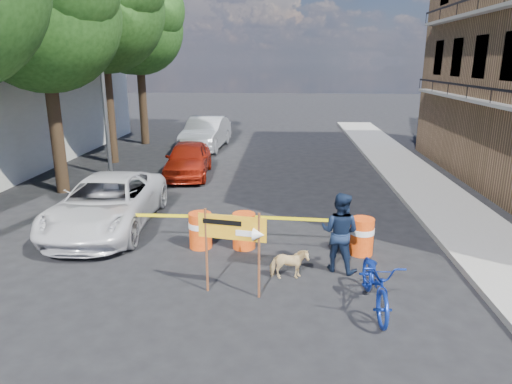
# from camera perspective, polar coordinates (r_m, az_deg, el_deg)

# --- Properties ---
(ground) EXTENTS (120.00, 120.00, 0.00)m
(ground) POSITION_cam_1_polar(r_m,az_deg,el_deg) (9.44, -3.31, -12.43)
(ground) COLOR black
(ground) RESTS_ON ground
(sidewalk_east) EXTENTS (2.40, 40.00, 0.15)m
(sidewalk_east) POSITION_cam_1_polar(r_m,az_deg,el_deg) (15.78, 22.45, -1.50)
(sidewalk_east) COLOR gray
(sidewalk_east) RESTS_ON ground
(tree_mid_a) EXTENTS (5.25, 5.00, 8.68)m
(tree_mid_a) POSITION_cam_1_polar(r_m,az_deg,el_deg) (17.18, -24.98, 19.67)
(tree_mid_a) COLOR #332316
(tree_mid_a) RESTS_ON ground
(tree_mid_b) EXTENTS (5.67, 5.40, 9.62)m
(tree_mid_b) POSITION_cam_1_polar(r_m,az_deg,el_deg) (21.79, -18.70, 21.08)
(tree_mid_b) COLOR #332316
(tree_mid_b) RESTS_ON ground
(tree_far) EXTENTS (5.04, 4.80, 8.84)m
(tree_far) POSITION_cam_1_polar(r_m,az_deg,el_deg) (26.47, -14.42, 19.27)
(tree_far) COLOR #332316
(tree_far) RESTS_ON ground
(streetlamp) EXTENTS (1.25, 0.18, 8.00)m
(streetlamp) POSITION_cam_1_polar(r_m,az_deg,el_deg) (19.06, -18.60, 14.87)
(streetlamp) COLOR gray
(streetlamp) RESTS_ON ground
(barrel_far_left) EXTENTS (0.58, 0.58, 0.90)m
(barrel_far_left) POSITION_cam_1_polar(r_m,az_deg,el_deg) (11.96, -16.56, -4.32)
(barrel_far_left) COLOR red
(barrel_far_left) RESTS_ON ground
(barrel_mid_left) EXTENTS (0.58, 0.58, 0.90)m
(barrel_mid_left) POSITION_cam_1_polar(r_m,az_deg,el_deg) (11.44, -6.97, -4.68)
(barrel_mid_left) COLOR red
(barrel_mid_left) RESTS_ON ground
(barrel_mid_right) EXTENTS (0.58, 0.58, 0.90)m
(barrel_mid_right) POSITION_cam_1_polar(r_m,az_deg,el_deg) (11.34, -1.51, -4.76)
(barrel_mid_right) COLOR red
(barrel_mid_right) RESTS_ON ground
(barrel_far_right) EXTENTS (0.58, 0.58, 0.90)m
(barrel_far_right) POSITION_cam_1_polar(r_m,az_deg,el_deg) (11.27, 13.08, -5.32)
(barrel_far_right) COLOR red
(barrel_far_right) RESTS_ON ground
(detour_sign) EXTENTS (1.35, 0.41, 1.76)m
(detour_sign) POSITION_cam_1_polar(r_m,az_deg,el_deg) (8.79, -1.96, -5.40)
(detour_sign) COLOR #592D19
(detour_sign) RESTS_ON ground
(pedestrian) EXTENTS (1.07, 0.98, 1.79)m
(pedestrian) POSITION_cam_1_polar(r_m,az_deg,el_deg) (10.18, 10.43, -4.95)
(pedestrian) COLOR #111C33
(pedestrian) RESTS_ON ground
(bicycle) EXTENTS (0.75, 1.11, 2.07)m
(bicycle) POSITION_cam_1_polar(r_m,az_deg,el_deg) (8.74, 14.99, -7.87)
(bicycle) COLOR #132E9C
(bicycle) RESTS_ON ground
(dog) EXTENTS (0.85, 0.46, 0.68)m
(dog) POSITION_cam_1_polar(r_m,az_deg,el_deg) (9.84, 4.16, -8.96)
(dog) COLOR #E5C383
(dog) RESTS_ON ground
(suv_white) EXTENTS (2.56, 5.24, 1.43)m
(suv_white) POSITION_cam_1_polar(r_m,az_deg,el_deg) (13.25, -18.15, -1.36)
(suv_white) COLOR silver
(suv_white) RESTS_ON ground
(sedan_red) EXTENTS (1.94, 4.21, 1.40)m
(sedan_red) POSITION_cam_1_polar(r_m,az_deg,el_deg) (18.65, -8.48, 4.10)
(sedan_red) COLOR #9E1D0D
(sedan_red) RESTS_ON ground
(sedan_silver) EXTENTS (2.12, 5.20, 1.68)m
(sedan_silver) POSITION_cam_1_polar(r_m,az_deg,el_deg) (24.46, -6.25, 7.33)
(sedan_silver) COLOR silver
(sedan_silver) RESTS_ON ground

